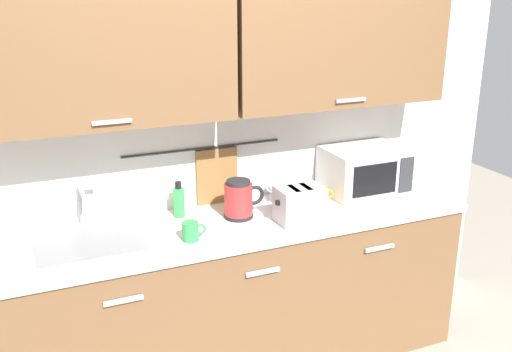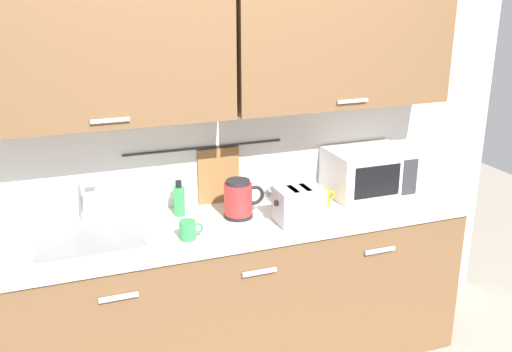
% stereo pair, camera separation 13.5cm
% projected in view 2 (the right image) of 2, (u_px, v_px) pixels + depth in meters
% --- Properties ---
extents(counter_unit, '(2.53, 0.64, 0.90)m').
position_uv_depth(counter_unit, '(238.00, 293.00, 3.27)').
color(counter_unit, brown).
rests_on(counter_unit, ground).
extents(back_wall_assembly, '(3.70, 0.41, 2.50)m').
position_uv_depth(back_wall_assembly, '(223.00, 95.00, 3.14)').
color(back_wall_assembly, silver).
rests_on(back_wall_assembly, ground).
extents(sink_faucet, '(0.09, 0.17, 0.22)m').
position_uv_depth(sink_faucet, '(83.00, 198.00, 3.03)').
color(sink_faucet, '#B2B5BA').
rests_on(sink_faucet, counter_unit).
extents(microwave, '(0.46, 0.35, 0.27)m').
position_uv_depth(microwave, '(367.00, 172.00, 3.46)').
color(microwave, white).
rests_on(microwave, counter_unit).
extents(electric_kettle, '(0.23, 0.16, 0.21)m').
position_uv_depth(electric_kettle, '(239.00, 199.00, 3.13)').
color(electric_kettle, black).
rests_on(electric_kettle, counter_unit).
extents(dish_soap_bottle, '(0.06, 0.06, 0.20)m').
position_uv_depth(dish_soap_bottle, '(179.00, 200.00, 3.16)').
color(dish_soap_bottle, green).
rests_on(dish_soap_bottle, counter_unit).
extents(mug_near_sink, '(0.12, 0.08, 0.09)m').
position_uv_depth(mug_near_sink, '(188.00, 230.00, 2.88)').
color(mug_near_sink, green).
rests_on(mug_near_sink, counter_unit).
extents(mixing_bowl, '(0.21, 0.21, 0.08)m').
position_uv_depth(mixing_bowl, '(286.00, 193.00, 3.39)').
color(mixing_bowl, '#A5ADB7').
rests_on(mixing_bowl, counter_unit).
extents(toaster, '(0.26, 0.17, 0.19)m').
position_uv_depth(toaster, '(299.00, 205.00, 3.06)').
color(toaster, '#B7BABF').
rests_on(toaster, counter_unit).
extents(mug_by_kettle, '(0.12, 0.08, 0.09)m').
position_uv_depth(mug_by_kettle, '(323.00, 197.00, 3.31)').
color(mug_by_kettle, orange).
rests_on(mug_by_kettle, counter_unit).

